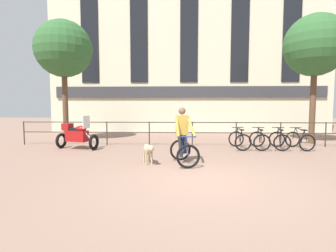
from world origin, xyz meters
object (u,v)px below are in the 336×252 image
dog (148,150)px  parked_bicycle_near_lamp (240,140)px  parked_bicycle_mid_left (259,140)px  parked_motorcycle (77,135)px  cyclist_with_bike (183,138)px  parked_bicycle_mid_right (279,140)px  parked_bicycle_far_end (300,140)px

dog → parked_bicycle_near_lamp: size_ratio=0.79×
parked_bicycle_mid_left → dog: bearing=40.8°
parked_bicycle_mid_left → parked_motorcycle: bearing=8.8°
cyclist_with_bike → parked_bicycle_mid_right: size_ratio=1.41×
dog → parked_bicycle_far_end: parked_bicycle_far_end is taller
parked_bicycle_mid_left → parked_bicycle_mid_right: size_ratio=0.97×
parked_bicycle_mid_right → parked_motorcycle: bearing=11.9°
parked_motorcycle → parked_bicycle_near_lamp: parked_motorcycle is taller
cyclist_with_bike → parked_bicycle_far_end: (4.70, 2.76, -0.41)m
dog → parked_bicycle_mid_left: 5.07m
parked_motorcycle → parked_bicycle_far_end: 8.96m
parked_motorcycle → parked_bicycle_near_lamp: size_ratio=1.55×
parked_motorcycle → dog: bearing=-113.6°
parked_bicycle_near_lamp → parked_bicycle_mid_left: size_ratio=0.97×
parked_motorcycle → parked_bicycle_near_lamp: bearing=-72.0°
parked_bicycle_mid_left → parked_bicycle_mid_right: (0.80, 0.00, 0.00)m
dog → parked_bicycle_mid_right: bearing=11.0°
parked_motorcycle → parked_bicycle_near_lamp: (6.56, 0.38, -0.20)m
dog → parked_bicycle_near_lamp: 4.45m
dog → parked_bicycle_far_end: bearing=7.4°
cyclist_with_bike → parked_bicycle_far_end: size_ratio=1.45×
cyclist_with_bike → parked_bicycle_far_end: cyclist_with_bike is taller
parked_motorcycle → parked_bicycle_mid_right: (8.15, 0.38, -0.20)m
parked_motorcycle → parked_bicycle_mid_right: size_ratio=1.47×
parked_bicycle_near_lamp → parked_bicycle_far_end: size_ratio=0.97×
dog → parked_bicycle_mid_left: size_ratio=0.76×
parked_bicycle_mid_left → parked_bicycle_far_end: 1.59m
cyclist_with_bike → parked_bicycle_mid_left: size_ratio=1.45×
parked_motorcycle → parked_bicycle_near_lamp: 6.58m
parked_bicycle_near_lamp → parked_bicycle_mid_left: 0.79m
dog → parked_bicycle_mid_left: bearing=15.6°
parked_bicycle_near_lamp → parked_motorcycle: bearing=0.8°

